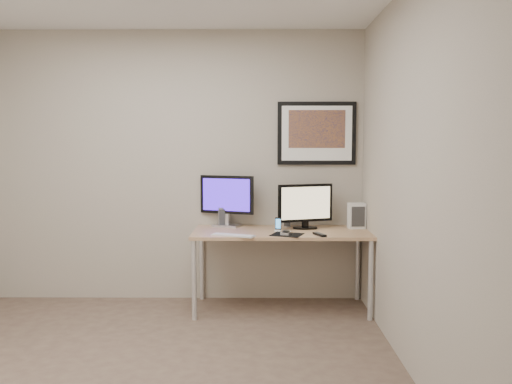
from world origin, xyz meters
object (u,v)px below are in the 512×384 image
(desk, at_px, (281,238))
(monitor_tv, at_px, (305,205))
(speaker_right, at_px, (287,217))
(speaker_left, at_px, (222,217))
(phone_dock, at_px, (278,224))
(keyboard, at_px, (233,235))
(framed_art, at_px, (317,133))
(fan_unit, at_px, (357,216))
(monitor_large, at_px, (227,198))

(desk, relative_size, monitor_tv, 3.10)
(speaker_right, bearing_deg, speaker_left, 179.43)
(phone_dock, distance_m, keyboard, 0.47)
(framed_art, relative_size, speaker_left, 4.13)
(monitor_tv, height_order, fan_unit, monitor_tv)
(framed_art, bearing_deg, keyboard, -141.51)
(desk, bearing_deg, phone_dock, -137.62)
(framed_art, distance_m, speaker_left, 1.21)
(speaker_right, bearing_deg, monitor_large, -178.90)
(monitor_tv, bearing_deg, speaker_right, 122.79)
(speaker_left, xyz_separation_m, speaker_right, (0.63, -0.04, 0.00))
(monitor_tv, bearing_deg, fan_unit, -13.89)
(keyboard, height_order, fan_unit, fan_unit)
(desk, relative_size, monitor_large, 3.09)
(phone_dock, height_order, fan_unit, fan_unit)
(framed_art, distance_m, keyboard, 1.32)
(speaker_right, bearing_deg, desk, -102.89)
(speaker_left, bearing_deg, framed_art, -5.02)
(framed_art, relative_size, keyboard, 1.95)
(framed_art, height_order, speaker_left, framed_art)
(monitor_large, bearing_deg, framed_art, 24.47)
(speaker_right, bearing_deg, fan_unit, -4.95)
(speaker_left, bearing_deg, fan_unit, -14.35)
(speaker_left, xyz_separation_m, fan_unit, (1.27, -0.12, 0.03))
(speaker_left, bearing_deg, desk, -34.70)
(framed_art, distance_m, fan_unit, 0.87)
(phone_dock, bearing_deg, speaker_right, 88.15)
(desk, relative_size, fan_unit, 6.75)
(speaker_left, height_order, speaker_right, speaker_right)
(desk, xyz_separation_m, phone_dock, (-0.03, -0.02, 0.13))
(speaker_right, relative_size, keyboard, 0.49)
(framed_art, xyz_separation_m, monitor_large, (-0.86, -0.08, -0.62))
(desk, height_order, keyboard, keyboard)
(fan_unit, bearing_deg, desk, -172.61)
(speaker_right, bearing_deg, framed_art, 21.50)
(monitor_large, relative_size, keyboard, 1.34)
(desk, distance_m, monitor_large, 0.66)
(speaker_left, distance_m, keyboard, 0.58)
(framed_art, distance_m, phone_dock, 0.98)
(fan_unit, bearing_deg, keyboard, -163.59)
(speaker_right, height_order, phone_dock, speaker_right)
(speaker_left, relative_size, fan_unit, 0.77)
(speaker_left, distance_m, phone_dock, 0.61)
(desk, xyz_separation_m, speaker_left, (-0.56, 0.27, 0.16))
(monitor_large, height_order, speaker_right, monitor_large)
(desk, distance_m, speaker_left, 0.64)
(desk, relative_size, framed_art, 2.13)
(speaker_left, xyz_separation_m, keyboard, (0.14, -0.55, -0.08))
(desk, relative_size, speaker_left, 8.81)
(keyboard, bearing_deg, fan_unit, 42.31)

